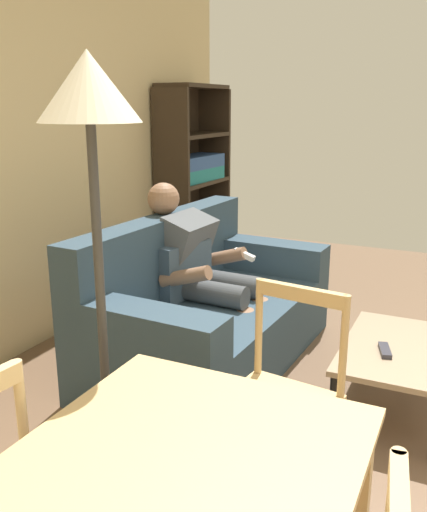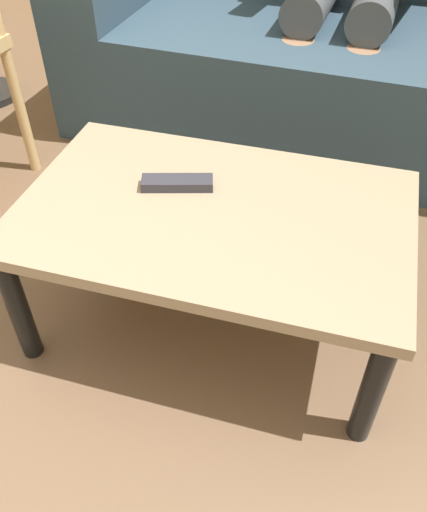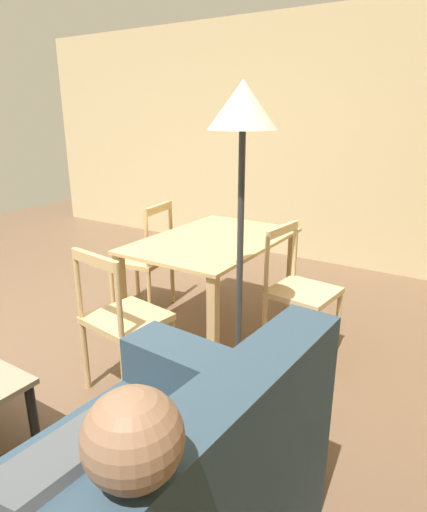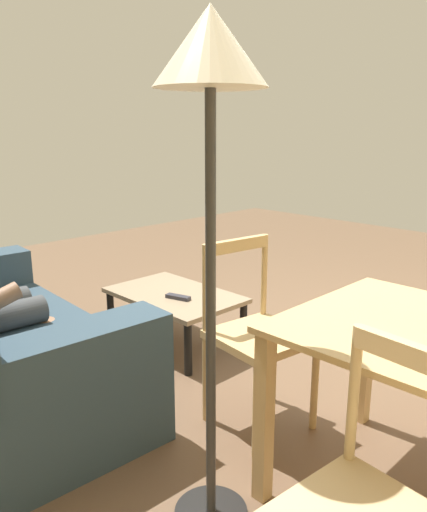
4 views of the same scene
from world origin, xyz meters
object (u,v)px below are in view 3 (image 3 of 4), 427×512
(dining_chair_facing_couch, at_px, (123,320))
(dining_chair_by_doorway, at_px, (145,259))
(dining_chair_near_wall, at_px, (300,291))
(dining_table, at_px, (213,252))
(floor_lamp, at_px, (242,138))

(dining_chair_facing_couch, bearing_deg, dining_chair_by_doorway, -144.68)
(dining_chair_near_wall, bearing_deg, dining_chair_by_doorway, -90.06)
(dining_table, xyz_separation_m, dining_chair_facing_couch, (0.99, -0.00, -0.16))
(dining_chair_facing_couch, height_order, floor_lamp, floor_lamp)
(dining_table, bearing_deg, dining_chair_by_doorway, -90.35)
(dining_chair_near_wall, bearing_deg, dining_chair_facing_couch, -35.73)
(dining_chair_facing_couch, relative_size, floor_lamp, 0.51)
(floor_lamp, bearing_deg, dining_table, -138.02)
(dining_chair_near_wall, bearing_deg, dining_table, -89.76)
(dining_table, bearing_deg, floor_lamp, 41.98)
(dining_table, relative_size, dining_chair_facing_couch, 1.45)
(dining_chair_near_wall, height_order, dining_chair_by_doorway, dining_chair_by_doorway)
(dining_table, bearing_deg, dining_chair_facing_couch, -0.23)
(dining_chair_facing_couch, distance_m, dining_chair_by_doorway, 1.22)
(dining_chair_near_wall, height_order, floor_lamp, floor_lamp)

